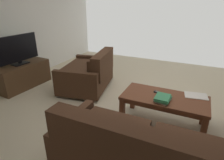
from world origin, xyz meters
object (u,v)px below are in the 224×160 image
(loveseat_near, at_px, (89,73))
(sofa_main, at_px, (142,158))
(coffee_table, at_px, (164,101))
(book_stack, at_px, (163,99))
(tv_stand, at_px, (23,75))
(loose_magazine, at_px, (196,96))
(tv_remote, at_px, (159,93))
(flat_tv, at_px, (18,49))

(loveseat_near, bearing_deg, sofa_main, 133.36)
(sofa_main, relative_size, coffee_table, 1.48)
(sofa_main, distance_m, book_stack, 1.01)
(sofa_main, xyz_separation_m, tv_stand, (2.98, -1.24, -0.11))
(loveseat_near, bearing_deg, loose_magazine, 169.38)
(tv_stand, xyz_separation_m, loose_magazine, (-3.36, -0.12, 0.21))
(loose_magazine, bearing_deg, tv_remote, 97.76)
(coffee_table, bearing_deg, loveseat_near, -20.25)
(sofa_main, relative_size, flat_tv, 1.93)
(loveseat_near, bearing_deg, coffee_table, 159.75)
(tv_stand, distance_m, loose_magazine, 3.37)
(coffee_table, xyz_separation_m, flat_tv, (2.96, -0.10, 0.42))
(loveseat_near, height_order, coffee_table, loveseat_near)
(loose_magazine, bearing_deg, tv_stand, 82.85)
(tv_stand, bearing_deg, tv_remote, 179.38)
(loveseat_near, xyz_separation_m, book_stack, (-1.62, 0.73, 0.15))
(tv_remote, bearing_deg, book_stack, 115.33)
(loveseat_near, relative_size, book_stack, 4.82)
(book_stack, xyz_separation_m, loose_magazine, (-0.40, -0.35, -0.03))
(book_stack, distance_m, loose_magazine, 0.54)
(tv_remote, bearing_deg, sofa_main, 95.42)
(tv_stand, height_order, tv_remote, tv_stand)
(tv_remote, bearing_deg, coffee_table, 145.25)
(sofa_main, xyz_separation_m, coffee_table, (0.02, -1.14, 0.02))
(coffee_table, height_order, loose_magazine, loose_magazine)
(tv_stand, height_order, loose_magazine, tv_stand)
(book_stack, bearing_deg, flat_tv, -4.46)
(sofa_main, height_order, tv_stand, sofa_main)
(book_stack, bearing_deg, sofa_main, 91.17)
(sofa_main, xyz_separation_m, book_stack, (0.02, -1.01, 0.12))
(sofa_main, relative_size, tv_stand, 1.56)
(tv_stand, xyz_separation_m, book_stack, (-2.95, 0.23, 0.24))
(loveseat_near, bearing_deg, book_stack, 155.75)
(coffee_table, xyz_separation_m, loose_magazine, (-0.40, -0.22, 0.07))
(flat_tv, height_order, loose_magazine, flat_tv)
(book_stack, relative_size, tv_remote, 1.64)
(loveseat_near, distance_m, coffee_table, 1.73)
(loveseat_near, distance_m, tv_remote, 1.62)
(coffee_table, distance_m, flat_tv, 2.99)
(tv_stand, distance_m, book_stack, 2.97)
(book_stack, bearing_deg, loveseat_near, -24.25)
(flat_tv, distance_m, loose_magazine, 3.38)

